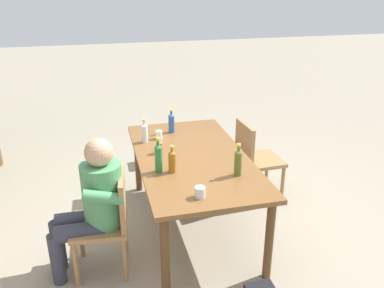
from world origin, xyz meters
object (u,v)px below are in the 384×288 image
Objects in this scene: cup_white at (159,135)px; cup_terracotta at (160,148)px; dining_table at (192,164)px; cup_glass at (200,192)px; chair_near_right at (254,156)px; bottle_blue at (171,122)px; backpack_by_near_side at (163,146)px; bottle_olive at (238,162)px; bottle_clear at (144,132)px; bottle_amber at (172,161)px; person_in_white_shirt at (93,201)px; chair_far_left at (109,218)px; bottle_green at (158,157)px.

cup_terracotta is at bearing 171.74° from cup_white.
dining_table is 22.09× the size of cup_glass.
cup_glass is at bearing -169.98° from cup_terracotta.
cup_glass is (-1.16, 0.92, 0.32)m from chair_near_right.
bottle_blue reaches higher than cup_terracotta.
bottle_blue is at bearing 176.85° from backpack_by_near_side.
bottle_olive reaches higher than bottle_blue.
dining_table is 7.83× the size of bottle_clear.
bottle_blue is at bearing -22.85° from cup_terracotta.
bottle_blue is 0.94m from bottle_amber.
cup_terracotta is (-0.28, 1.07, 0.33)m from chair_near_right.
cup_glass is (-0.28, 0.40, -0.08)m from bottle_olive.
cup_white is at bearing -8.26° from cup_terracotta.
bottle_olive is (-0.46, -0.28, 0.20)m from dining_table.
chair_near_right is 1.30m from bottle_amber.
chair_near_right is 1.23m from bottle_clear.
chair_near_right is 0.74× the size of person_in_white_shirt.
bottle_amber is at bearing -77.57° from person_in_white_shirt.
dining_table is 1.63m from backpack_by_near_side.
bottle_blue reaches higher than chair_far_left.
chair_near_right is 1.95× the size of backpack_by_near_side.
chair_far_left is 10.08× the size of cup_white.
cup_glass is 0.19× the size of backpack_by_near_side.
cup_glass reaches higher than backpack_by_near_side.
bottle_amber is (-0.72, -0.14, 0.00)m from bottle_clear.
backpack_by_near_side is (1.99, -0.78, -0.28)m from chair_far_left.
cup_glass is (-1.38, 0.06, -0.07)m from bottle_blue.
chair_near_right is at bearing -94.15° from cup_white.
bottle_clear reaches higher than cup_white.
chair_far_left is 0.81m from cup_glass.
cup_terracotta is at bearing -10.88° from bottle_green.
bottle_clear is 2.78× the size of cup_white.
cup_white is at bearing 24.53° from dining_table.
chair_near_right reaches higher than backpack_by_near_side.
person_in_white_shirt is 11.20× the size of cup_terracotta.
bottle_olive is 0.49m from cup_glass.
chair_far_left reaches higher than cup_terracotta.
cup_glass is at bearing 124.87° from bottle_olive.
bottle_clear is at bearing 122.88° from bottle_blue.
bottle_clear is 2.82× the size of cup_glass.
bottle_clear is at bearing 108.57° from cup_white.
cup_white is 1.24m from backpack_by_near_side.
chair_far_left is 1.81m from chair_near_right.
bottle_green is at bearing 70.73° from bottle_olive.
chair_far_left reaches higher than cup_glass.
cup_glass is (-0.74, 0.12, 0.12)m from dining_table.
dining_table is 1.00m from person_in_white_shirt.
bottle_green is at bearing 170.38° from cup_white.
backpack_by_near_side is at bearing -24.25° from person_in_white_shirt.
bottle_olive is 3.33× the size of cup_glass.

